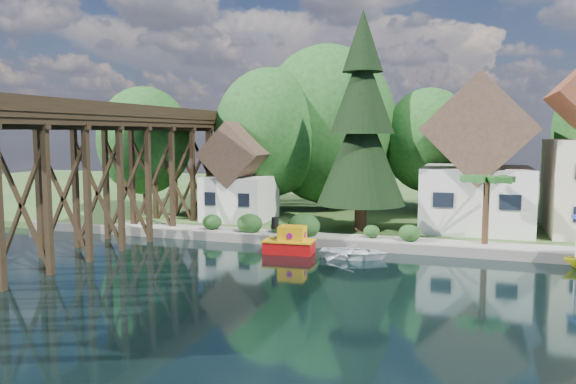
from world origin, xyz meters
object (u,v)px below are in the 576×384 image
object	(u,v)px
shed	(240,178)
boat_white_a	(354,251)
house_left	(477,165)
palm_tree	(487,181)
trestle_bridge	(116,165)
tugboat	(290,242)
conifer	(362,126)

from	to	relation	value
shed	boat_white_a	xyz separation A→B (m)	(11.12, -8.80, -3.41)
house_left	palm_tree	distance (m)	6.21
trestle_bridge	tugboat	bearing A→B (deg)	3.07
conifer	palm_tree	world-z (taller)	conifer
conifer	tugboat	world-z (taller)	conifer
palm_tree	house_left	bearing A→B (deg)	95.31
tugboat	boat_white_a	bearing A→B (deg)	-1.63
shed	tugboat	size ratio (longest dim) A/B	2.44
tugboat	trestle_bridge	bearing A→B (deg)	-176.93
shed	palm_tree	world-z (taller)	shed
shed	conifer	xyz separation A→B (m)	(10.22, -2.05, 4.11)
house_left	boat_white_a	size ratio (longest dim) A/B	2.71
palm_tree	tugboat	bearing A→B (deg)	-160.73
trestle_bridge	palm_tree	size ratio (longest dim) A/B	9.67
tugboat	boat_white_a	size ratio (longest dim) A/B	0.79
conifer	tugboat	size ratio (longest dim) A/B	4.81
house_left	boat_white_a	world-z (taller)	house_left
boat_white_a	trestle_bridge	bearing A→B (deg)	90.06
house_left	tugboat	size ratio (longest dim) A/B	3.43
boat_white_a	house_left	bearing A→B (deg)	-35.55
palm_tree	boat_white_a	size ratio (longest dim) A/B	1.12
trestle_bridge	shed	size ratio (longest dim) A/B	5.63
trestle_bridge	conifer	xyz separation A→B (m)	(15.22, 7.27, 2.59)
house_left	boat_white_a	distance (m)	13.25
trestle_bridge	house_left	bearing A→B (deg)	25.21
tugboat	house_left	bearing A→B (deg)	42.92
shed	palm_tree	distance (m)	19.16
trestle_bridge	palm_tree	xyz separation A→B (m)	(23.57, 4.67, -0.86)
shed	boat_white_a	bearing A→B (deg)	-38.34
house_left	conifer	bearing A→B (deg)	-155.44
shed	tugboat	bearing A→B (deg)	-50.92
conifer	trestle_bridge	bearing A→B (deg)	-154.46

